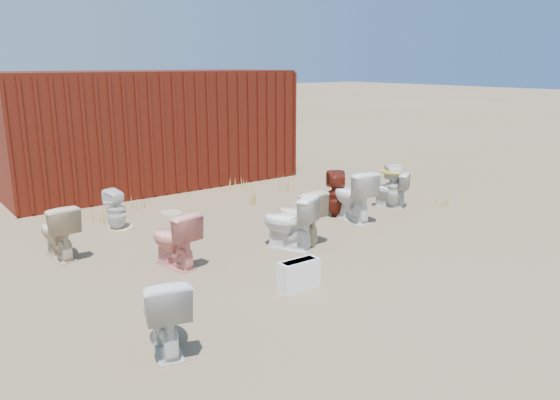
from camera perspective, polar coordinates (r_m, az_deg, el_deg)
ground at (r=7.93m, az=2.63°, el=-4.70°), size 100.00×100.00×0.00m
shipping_container at (r=12.04m, az=-13.48°, el=7.28°), size 6.00×2.40×2.40m
toilet_front_a at (r=5.14m, az=-12.01°, el=-11.42°), size 0.60×0.81×0.74m
toilet_front_pink at (r=7.12m, az=-11.01°, el=-4.02°), size 0.54×0.79×0.74m
toilet_front_c at (r=7.66m, az=0.94°, el=-2.30°), size 0.72×0.88×0.79m
toilet_front_maroon at (r=9.31m, az=5.93°, el=0.59°), size 0.49×0.49×0.78m
toilet_front_e at (r=9.09m, az=7.57°, el=0.47°), size 0.59×0.90×0.86m
toilet_back_a at (r=8.91m, az=-16.75°, el=-0.99°), size 0.38×0.38×0.66m
toilet_back_beige_left at (r=7.88m, az=-22.17°, el=-3.03°), size 0.45×0.76×0.75m
toilet_back_beige_right at (r=7.93m, az=2.00°, el=-1.65°), size 0.50×0.81×0.80m
toilet_back_yellowlid at (r=10.05m, az=11.43°, el=1.03°), size 0.63×0.74×0.65m
toilet_back_e at (r=10.06m, az=11.84°, el=1.41°), size 0.50×0.51×0.79m
yellow_lid at (r=9.98m, az=11.52°, el=2.93°), size 0.33×0.41×0.02m
loose_tank at (r=6.38m, az=1.98°, el=-7.81°), size 0.50×0.21×0.35m
loose_lid_near at (r=9.06m, az=-16.27°, el=-2.77°), size 0.47×0.56×0.02m
loose_lid_far at (r=9.72m, az=-11.32°, el=-1.32°), size 0.37×0.48×0.02m
weed_clump_a at (r=9.43m, az=-17.99°, el=-1.46°), size 0.36×0.36×0.27m
weed_clump_b at (r=10.06m, az=-3.16°, el=0.23°), size 0.32×0.32×0.29m
weed_clump_c at (r=11.22m, az=0.25°, el=1.85°), size 0.36×0.36×0.34m
weed_clump_d at (r=10.28m, az=-14.69°, el=-0.11°), size 0.30×0.30×0.22m
weed_clump_e at (r=11.27m, az=-4.31°, el=1.65°), size 0.34×0.34×0.26m
weed_clump_f at (r=10.44m, az=16.39°, el=0.01°), size 0.28×0.28×0.23m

